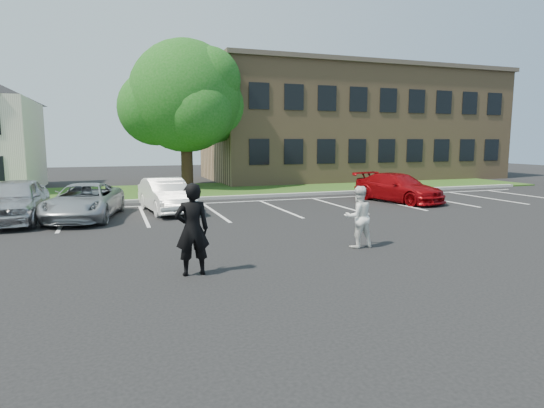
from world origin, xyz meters
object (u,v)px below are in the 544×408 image
Objects in this scene: car_silver_west at (15,201)px; man_black_suit at (192,229)px; office_building at (351,124)px; car_red_compact at (398,188)px; man_white_shirt at (358,217)px; car_silver_minivan at (84,202)px; car_white_sedan at (166,195)px; tree at (187,99)px.

man_black_suit is at bearing -58.26° from car_silver_west.
office_building is 4.83× the size of car_red_compact.
man_black_suit is 14.21m from car_red_compact.
man_white_shirt is 10.05m from car_red_compact.
car_white_sedan reaches higher than car_silver_minivan.
man_white_shirt reaches higher than car_red_compact.
tree reaches higher than car_silver_west.
man_black_suit is at bearing -100.93° from car_white_sedan.
man_black_suit is 9.79m from car_silver_west.
man_black_suit is 0.43× the size of car_silver_west.
tree reaches higher than car_silver_minivan.
man_white_shirt is at bearing -70.44° from car_white_sedan.
car_silver_west is (-21.18, -13.95, -3.37)m from office_building.
car_silver_west is at bearing -37.43° from man_white_shirt.
man_black_suit is 9.15m from car_white_sedan.
office_building is at bearing 35.35° from car_silver_west.
tree is 5.25× the size of man_white_shirt.
man_white_shirt is (4.67, 1.09, -0.16)m from man_black_suit.
tree is 10.52m from car_white_sedan.
car_red_compact is (-5.08, -13.76, -3.49)m from office_building.
car_silver_minivan is at bearing 166.72° from car_red_compact.
car_red_compact is at bearing -48.73° from tree.
office_building is 14.17m from tree.
car_silver_minivan is 13.82m from car_red_compact.
car_silver_west reaches higher than car_red_compact.
office_building reaches higher than car_silver_minivan.
man_white_shirt is at bearing -33.84° from car_silver_minivan.
car_white_sedan is at bearing 163.25° from car_red_compact.
tree is 18.98m from man_black_suit.
office_building is 25.59m from car_silver_west.
tree is 2.12× the size of car_white_sedan.
car_silver_west is 2.29m from car_silver_minivan.
tree is at bearing -162.73° from office_building.
office_building is 11.20× the size of man_black_suit.
car_red_compact reaches higher than car_silver_minivan.
car_silver_west is (-4.86, 8.50, -0.22)m from man_black_suit.
car_red_compact is at bearing -130.43° from man_white_shirt.
man_white_shirt reaches higher than car_silver_west.
car_white_sedan is (5.32, 0.64, -0.10)m from car_silver_west.
office_building is 27.93m from man_black_suit.
office_building is 4.76× the size of car_silver_minivan.
car_silver_west is at bearing -170.32° from car_silver_minivan.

